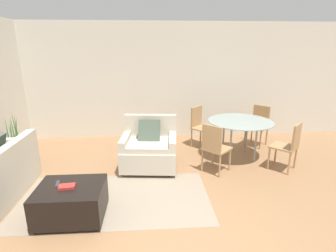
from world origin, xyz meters
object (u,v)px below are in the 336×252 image
ottoman (71,201)px  dining_chair_far_left (200,124)px  dining_table (240,124)px  dining_chair_near_right (289,144)px  tv_remote_primary (58,184)px  dining_chair_far_right (259,123)px  armchair (149,149)px  dining_chair_near_left (214,145)px  book_stack (67,187)px  potted_plant (17,152)px

ottoman → dining_chair_far_left: 3.32m
dining_table → dining_chair_near_right: bearing=-45.0°
tv_remote_primary → dining_chair_far_right: size_ratio=0.19×
armchair → dining_chair_near_right: size_ratio=1.17×
armchair → dining_chair_far_right: size_ratio=1.17×
dining_chair_near_left → dining_chair_far_right: (1.36, 1.36, 0.00)m
ottoman → dining_chair_far_right: (3.52, 2.51, 0.27)m
dining_chair_near_right → dining_chair_far_right: same height
book_stack → potted_plant: (-1.53, 1.88, -0.26)m
tv_remote_primary → ottoman: bearing=-26.0°
dining_chair_near_left → dining_chair_far_left: size_ratio=1.00×
ottoman → potted_plant: 2.42m
ottoman → dining_chair_near_left: bearing=28.1°
armchair → dining_chair_near_right: (2.50, -0.30, 0.15)m
dining_chair_near_left → potted_plant: bearing=169.2°
ottoman → tv_remote_primary: size_ratio=4.91×
tv_remote_primary → dining_chair_far_left: (2.34, 2.42, 0.06)m
dining_table → dining_chair_near_left: 0.98m
dining_chair_far_left → armchair: bearing=-137.0°
tv_remote_primary → dining_chair_near_left: 2.57m
armchair → dining_table: (1.82, 0.38, 0.33)m
dining_chair_far_right → armchair: bearing=-157.0°
armchair → ottoman: bearing=-125.2°
dining_table → dining_chair_near_right: dining_chair_near_right is taller
dining_chair_far_right → potted_plant: bearing=-172.7°
ottoman → dining_chair_far_right: 4.33m
tv_remote_primary → book_stack: bearing=-35.3°
tv_remote_primary → dining_chair_far_left: dining_chair_far_left is taller
potted_plant → dining_chair_near_left: size_ratio=1.16×
armchair → dining_table: armchair is taller
dining_chair_near_right → dining_chair_far_left: size_ratio=1.00×
dining_chair_near_right → potted_plant: bearing=172.1°
armchair → potted_plant: size_ratio=1.01×
book_stack → dining_table: (2.86, 1.85, 0.23)m
armchair → dining_chair_near_left: (1.14, -0.30, 0.15)m
dining_table → dining_chair_far_left: (-0.68, 0.68, -0.18)m
potted_plant → dining_table: bearing=-0.4°
armchair → dining_chair_near_right: armchair is taller
book_stack → potted_plant: 2.43m
dining_table → dining_chair_far_left: dining_chair_far_left is taller
armchair → dining_chair_far_right: armchair is taller
dining_chair_far_left → dining_chair_far_right: bearing=0.0°
tv_remote_primary → dining_chair_far_right: 4.42m
book_stack → ottoman: bearing=40.1°
dining_table → dining_chair_far_right: size_ratio=1.42×
armchair → potted_plant: potted_plant is taller
potted_plant → dining_chair_near_left: bearing=-10.8°
dining_table → dining_chair_far_left: bearing=135.0°
dining_chair_near_left → dining_chair_near_right: size_ratio=1.00×
ottoman → potted_plant: size_ratio=0.81×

